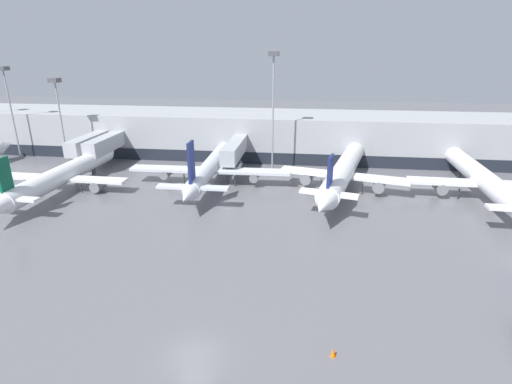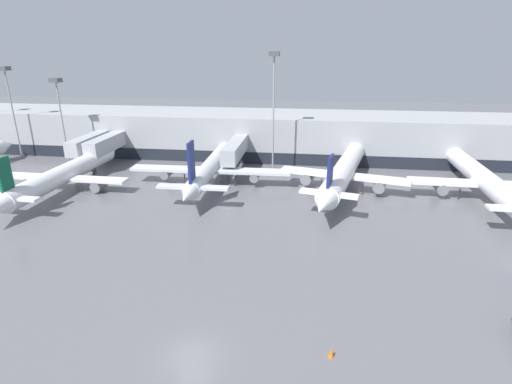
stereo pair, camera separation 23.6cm
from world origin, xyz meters
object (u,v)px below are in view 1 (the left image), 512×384
(parked_jet_5, at_px, (209,168))
(apron_light_mast_0, at_px, (57,96))
(traffic_cone_1, at_px, (333,352))
(apron_light_mast_3, at_px, (6,87))
(apron_light_mast_1, at_px, (273,81))
(parked_jet_2, at_px, (343,172))
(parked_jet_3, at_px, (484,180))
(traffic_cone_0, at_px, (36,195))
(parked_jet_0, at_px, (63,175))

(parked_jet_5, bearing_deg, apron_light_mast_0, 72.62)
(traffic_cone_1, relative_size, apron_light_mast_3, 0.04)
(traffic_cone_1, xyz_separation_m, apron_light_mast_1, (-9.00, 47.21, 16.31))
(parked_jet_2, relative_size, parked_jet_5, 1.11)
(traffic_cone_1, height_order, apron_light_mast_1, apron_light_mast_1)
(parked_jet_3, relative_size, traffic_cone_0, 48.37)
(traffic_cone_0, xyz_separation_m, apron_light_mast_1, (35.56, 18.35, 16.29))
(parked_jet_0, xyz_separation_m, traffic_cone_0, (-2.54, -3.81, -2.21))
(parked_jet_3, height_order, apron_light_mast_3, apron_light_mast_3)
(apron_light_mast_0, bearing_deg, parked_jet_2, -9.81)
(parked_jet_2, height_order, apron_light_mast_0, apron_light_mast_0)
(parked_jet_0, bearing_deg, parked_jet_5, -74.56)
(parked_jet_0, xyz_separation_m, apron_light_mast_1, (33.01, 14.54, 14.08))
(parked_jet_5, bearing_deg, traffic_cone_0, 109.56)
(parked_jet_0, height_order, parked_jet_2, parked_jet_2)
(parked_jet_0, bearing_deg, parked_jet_3, -84.98)
(traffic_cone_0, distance_m, apron_light_mast_0, 23.78)
(parked_jet_0, height_order, parked_jet_5, parked_jet_5)
(parked_jet_2, distance_m, traffic_cone_0, 48.91)
(apron_light_mast_1, bearing_deg, parked_jet_3, -16.42)
(parked_jet_5, relative_size, traffic_cone_1, 44.43)
(traffic_cone_0, bearing_deg, parked_jet_0, 56.29)
(traffic_cone_0, height_order, apron_light_mast_1, apron_light_mast_1)
(traffic_cone_0, bearing_deg, traffic_cone_1, -32.93)
(parked_jet_2, bearing_deg, parked_jet_0, 110.43)
(apron_light_mast_0, bearing_deg, parked_jet_0, -60.10)
(parked_jet_2, distance_m, apron_light_mast_3, 68.45)
(traffic_cone_0, height_order, traffic_cone_1, traffic_cone_0)
(traffic_cone_0, xyz_separation_m, apron_light_mast_3, (-18.52, 21.55, 14.36))
(parked_jet_2, relative_size, apron_light_mast_0, 2.17)
(parked_jet_2, xyz_separation_m, apron_light_mast_1, (-12.32, 8.76, 13.48))
(parked_jet_0, xyz_separation_m, traffic_cone_1, (42.01, -32.67, -2.23))
(parked_jet_0, distance_m, apron_light_mast_0, 20.51)
(parked_jet_2, height_order, parked_jet_3, parked_jet_3)
(traffic_cone_0, xyz_separation_m, traffic_cone_1, (44.55, -28.86, -0.01))
(parked_jet_5, xyz_separation_m, traffic_cone_1, (18.92, -38.61, -2.62))
(apron_light_mast_1, height_order, apron_light_mast_3, apron_light_mast_1)
(parked_jet_3, distance_m, apron_light_mast_1, 37.53)
(parked_jet_0, relative_size, apron_light_mast_3, 1.88)
(parked_jet_0, distance_m, parked_jet_3, 66.71)
(traffic_cone_1, bearing_deg, parked_jet_0, 142.13)
(traffic_cone_1, bearing_deg, apron_light_mast_3, 141.37)
(apron_light_mast_1, distance_m, apron_light_mast_3, 54.21)
(parked_jet_0, xyz_separation_m, apron_light_mast_0, (-8.70, 15.12, 10.79))
(traffic_cone_0, relative_size, apron_light_mast_0, 0.05)
(parked_jet_2, xyz_separation_m, traffic_cone_1, (-3.33, -38.45, -2.83))
(traffic_cone_0, distance_m, apron_light_mast_1, 43.20)
(parked_jet_3, xyz_separation_m, apron_light_mast_0, (-75.24, 10.46, 10.35))
(parked_jet_5, height_order, traffic_cone_0, parked_jet_5)
(traffic_cone_0, relative_size, traffic_cone_1, 1.04)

